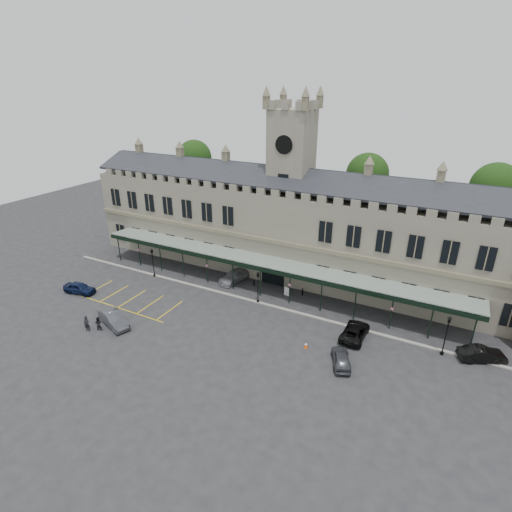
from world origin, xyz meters
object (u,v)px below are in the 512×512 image
at_px(lamp_post_mid, 258,285).
at_px(car_van, 355,331).
at_px(car_left_a, 80,288).
at_px(person_b, 98,323).
at_px(traffic_cone, 306,345).
at_px(lamp_post_left, 153,260).
at_px(sign_board, 287,291).
at_px(car_right_b, 482,354).
at_px(car_taxi, 235,276).
at_px(person_a, 87,324).
at_px(lamp_post_right, 447,332).
at_px(car_right_a, 341,358).
at_px(clock_tower, 291,180).
at_px(car_left_b, 114,319).
at_px(station_building, 289,228).

bearing_deg(lamp_post_mid, car_van, -7.82).
height_order(car_left_a, person_b, person_b).
bearing_deg(traffic_cone, lamp_post_left, 167.12).
distance_m(sign_board, person_b, 22.52).
bearing_deg(lamp_post_left, car_van, -2.98).
height_order(car_right_b, person_b, person_b).
distance_m(car_taxi, person_a, 19.64).
height_order(lamp_post_right, car_van, lamp_post_right).
bearing_deg(lamp_post_left, lamp_post_right, -0.66).
height_order(lamp_post_mid, car_right_a, lamp_post_mid).
distance_m(traffic_cone, person_b, 22.64).
distance_m(clock_tower, sign_board, 14.74).
relative_size(lamp_post_right, car_left_b, 0.92).
height_order(clock_tower, car_left_b, clock_tower).
relative_size(car_left_b, car_right_a, 1.20).
bearing_deg(car_left_b, sign_board, -23.86).
distance_m(lamp_post_right, car_van, 8.83).
xyz_separation_m(person_a, person_b, (0.90, 0.76, -0.12)).
height_order(station_building, car_right_a, station_building).
bearing_deg(car_taxi, car_left_b, -100.59).
height_order(traffic_cone, person_a, person_a).
distance_m(car_left_a, car_van, 34.66).
relative_size(lamp_post_left, sign_board, 3.61).
bearing_deg(car_taxi, traffic_cone, -22.47).
relative_size(lamp_post_mid, car_right_a, 1.04).
distance_m(station_building, person_b, 27.28).
xyz_separation_m(lamp_post_mid, person_b, (-12.82, -13.31, -1.70)).
xyz_separation_m(station_building, lamp_post_left, (-15.73, -10.60, -3.97)).
distance_m(station_building, sign_board, 9.68).
distance_m(lamp_post_right, person_b, 36.19).
bearing_deg(lamp_post_left, car_left_a, -122.69).
relative_size(lamp_post_left, traffic_cone, 6.69).
xyz_separation_m(car_van, person_a, (-26.20, -12.35, 0.23)).
xyz_separation_m(station_building, person_b, (-12.30, -23.69, -5.66)).
distance_m(car_left_a, car_right_a, 34.04).
bearing_deg(lamp_post_left, car_right_b, 0.47).
xyz_separation_m(lamp_post_left, car_left_a, (-5.27, -8.21, -1.78)).
distance_m(car_taxi, car_right_b, 30.22).
distance_m(traffic_cone, car_van, 5.74).
height_order(traffic_cone, car_van, car_van).
xyz_separation_m(station_building, sign_board, (2.93, -7.09, -5.90)).
distance_m(lamp_post_mid, car_right_a, 14.32).
distance_m(lamp_post_right, car_left_b, 34.95).
relative_size(lamp_post_left, person_a, 2.28).
bearing_deg(car_van, car_taxi, -15.79).
bearing_deg(traffic_cone, person_a, -159.86).
xyz_separation_m(car_left_a, car_right_b, (46.00, 8.54, 0.01)).
distance_m(lamp_post_mid, person_a, 19.71).
relative_size(car_right_a, person_b, 2.51).
height_order(traffic_cone, car_right_a, car_right_a).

